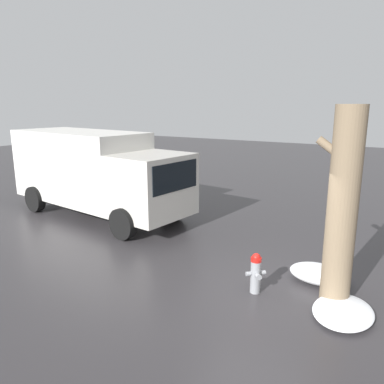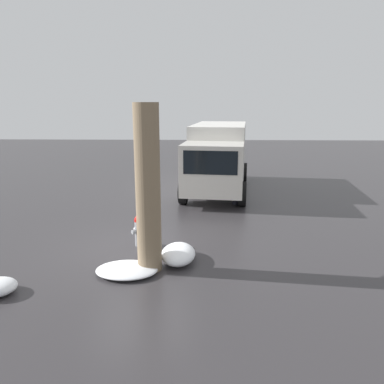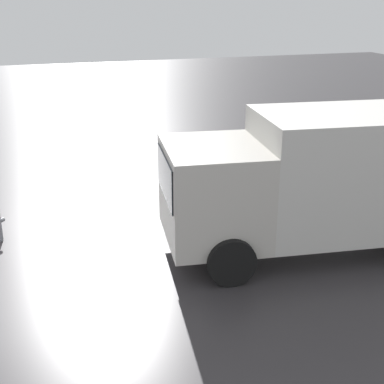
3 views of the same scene
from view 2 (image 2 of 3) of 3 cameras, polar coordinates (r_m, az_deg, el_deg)
ground_plane at (r=10.19m, az=-8.05°, el=-8.06°), size 60.00×60.00×0.00m
fire_hydrant at (r=10.04m, az=-8.15°, el=-5.78°), size 0.36×0.36×0.84m
tree_trunk at (r=8.21m, az=-6.72°, el=0.44°), size 0.84×0.55×3.72m
delivery_truck at (r=16.26m, az=4.04°, el=5.69°), size 7.05×3.10×2.82m
pedestrian at (r=14.00m, az=6.76°, el=1.89°), size 0.38×0.38×1.72m
snow_pile_by_hydrant at (r=9.07m, az=-2.11°, el=-9.40°), size 1.24×0.81×0.38m
snow_pile_curbside at (r=8.64m, az=-9.90°, el=-11.60°), size 1.04×1.38×0.17m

